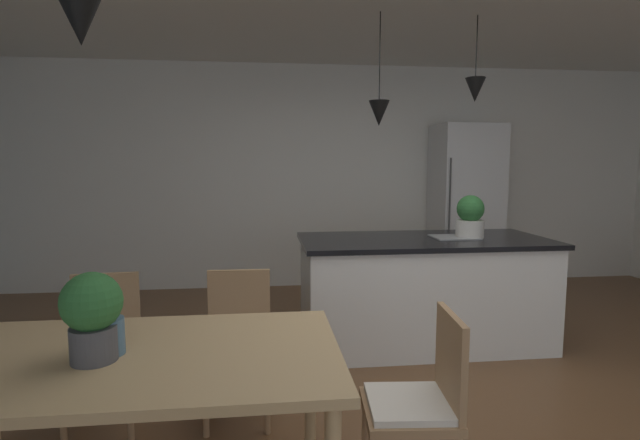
{
  "coord_description": "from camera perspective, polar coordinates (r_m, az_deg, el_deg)",
  "views": [
    {
      "loc": [
        -0.96,
        -2.76,
        1.52
      ],
      "look_at": [
        -0.57,
        0.51,
        1.14
      ],
      "focal_mm": 27.4,
      "sensor_mm": 36.0,
      "label": 1
    }
  ],
  "objects": [
    {
      "name": "dining_table",
      "position": [
        2.23,
        -21.05,
        -16.01
      ],
      "size": [
        1.7,
        0.97,
        0.75
      ],
      "color": "tan",
      "rests_on": "ground_plane"
    },
    {
      "name": "wall_back_kitchen",
      "position": [
        6.1,
        2.3,
        5.04
      ],
      "size": [
        10.0,
        0.12,
        2.7
      ],
      "primitive_type": "cube",
      "color": "white",
      "rests_on": "ground_plane"
    },
    {
      "name": "pendant_over_island_main",
      "position": [
        4.01,
        6.91,
        12.31
      ],
      "size": [
        0.17,
        0.17,
        0.88
      ],
      "color": "black"
    },
    {
      "name": "ground_plane",
      "position": [
        3.31,
        11.77,
        -21.26
      ],
      "size": [
        10.0,
        8.4,
        0.04
      ],
      "primitive_type": "cube",
      "color": "brown"
    },
    {
      "name": "potted_plant_on_island",
      "position": [
        4.27,
        17.13,
        0.36
      ],
      "size": [
        0.23,
        0.23,
        0.36
      ],
      "color": "beige",
      "rests_on": "kitchen_island"
    },
    {
      "name": "pendant_over_island_aux",
      "position": [
        4.29,
        17.66,
        14.31
      ],
      "size": [
        0.16,
        0.16,
        0.68
      ],
      "color": "black"
    },
    {
      "name": "refrigerator",
      "position": [
        6.15,
        16.58,
        1.4
      ],
      "size": [
        0.74,
        0.67,
        1.98
      ],
      "color": "silver",
      "rests_on": "ground_plane"
    },
    {
      "name": "chair_kitchen_end",
      "position": [
        2.35,
        11.63,
        -19.98
      ],
      "size": [
        0.43,
        0.43,
        0.87
      ],
      "color": "#A87F56",
      "rests_on": "ground_plane"
    },
    {
      "name": "potted_plant_on_table",
      "position": [
        2.12,
        -25.07,
        -9.77
      ],
      "size": [
        0.23,
        0.23,
        0.35
      ],
      "color": "#4C4C51",
      "rests_on": "dining_table"
    },
    {
      "name": "kitchen_island",
      "position": [
        4.24,
        11.92,
        -7.97
      ],
      "size": [
        2.05,
        0.96,
        0.91
      ],
      "color": "white",
      "rests_on": "ground_plane"
    },
    {
      "name": "pendant_over_table",
      "position": [
        2.28,
        -26.26,
        20.92
      ],
      "size": [
        0.22,
        0.22,
        0.72
      ],
      "color": "black"
    },
    {
      "name": "vase_on_dining_table",
      "position": [
        2.2,
        -23.56,
        -12.35
      ],
      "size": [
        0.13,
        0.13,
        0.15
      ],
      "color": "slate",
      "rests_on": "dining_table"
    },
    {
      "name": "chair_far_right",
      "position": [
        3.04,
        -9.52,
        -13.61
      ],
      "size": [
        0.41,
        0.41,
        0.87
      ],
      "color": "#A87F56",
      "rests_on": "ground_plane"
    },
    {
      "name": "chair_far_left",
      "position": [
        3.17,
        -23.99,
        -13.22
      ],
      "size": [
        0.43,
        0.43,
        0.87
      ],
      "color": "#A87F56",
      "rests_on": "ground_plane"
    }
  ]
}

